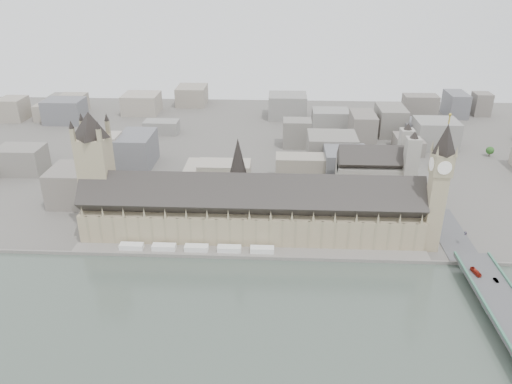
{
  "coord_description": "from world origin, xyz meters",
  "views": [
    {
      "loc": [
        20.77,
        -329.69,
        203.12
      ],
      "look_at": [
        3.61,
        29.89,
        34.68
      ],
      "focal_mm": 35.0,
      "sensor_mm": 36.0,
      "label": 1
    }
  ],
  "objects_px": {
    "palace_of_westminster": "(251,211)",
    "car_approach": "(466,233)",
    "westminster_bridge": "(512,326)",
    "elizabeth_tower": "(439,179)",
    "red_bus_north": "(476,272)",
    "car_silver": "(496,280)",
    "victoria_tower": "(96,167)",
    "westminster_abbey": "(376,174)"
  },
  "relations": [
    {
      "from": "westminster_abbey",
      "to": "red_bus_north",
      "type": "distance_m",
      "value": 143.96
    },
    {
      "from": "elizabeth_tower",
      "to": "palace_of_westminster",
      "type": "bearing_deg",
      "value": 175.15
    },
    {
      "from": "westminster_abbey",
      "to": "red_bus_north",
      "type": "relative_size",
      "value": 6.69
    },
    {
      "from": "victoria_tower",
      "to": "westminster_abbey",
      "type": "relative_size",
      "value": 1.47
    },
    {
      "from": "victoria_tower",
      "to": "westminster_bridge",
      "type": "bearing_deg",
      "value": -21.78
    },
    {
      "from": "victoria_tower",
      "to": "elizabeth_tower",
      "type": "bearing_deg",
      "value": -3.96
    },
    {
      "from": "victoria_tower",
      "to": "red_bus_north",
      "type": "bearing_deg",
      "value": -13.61
    },
    {
      "from": "victoria_tower",
      "to": "westminster_abbey",
      "type": "bearing_deg",
      "value": 16.5
    },
    {
      "from": "palace_of_westminster",
      "to": "westminster_bridge",
      "type": "relative_size",
      "value": 0.82
    },
    {
      "from": "westminster_abbey",
      "to": "red_bus_north",
      "type": "bearing_deg",
      "value": -71.83
    },
    {
      "from": "elizabeth_tower",
      "to": "car_approach",
      "type": "xyz_separation_m",
      "value": [
        28.94,
        5.42,
        -47.2
      ]
    },
    {
      "from": "car_approach",
      "to": "elizabeth_tower",
      "type": "bearing_deg",
      "value": -154.29
    },
    {
      "from": "victoria_tower",
      "to": "car_approach",
      "type": "bearing_deg",
      "value": -2.49
    },
    {
      "from": "red_bus_north",
      "to": "car_approach",
      "type": "relative_size",
      "value": 2.32
    },
    {
      "from": "palace_of_westminster",
      "to": "westminster_abbey",
      "type": "xyz_separation_m",
      "value": [
        110.92,
        75.3,
        2.38
      ]
    },
    {
      "from": "victoria_tower",
      "to": "westminster_abbey",
      "type": "height_order",
      "value": "victoria_tower"
    },
    {
      "from": "westminster_abbey",
      "to": "car_approach",
      "type": "height_order",
      "value": "westminster_abbey"
    },
    {
      "from": "westminster_bridge",
      "to": "westminster_abbey",
      "type": "bearing_deg",
      "value": 105.64
    },
    {
      "from": "westminster_bridge",
      "to": "victoria_tower",
      "type": "bearing_deg",
      "value": 158.22
    },
    {
      "from": "palace_of_westminster",
      "to": "car_silver",
      "type": "bearing_deg",
      "value": -22.5
    },
    {
      "from": "car_silver",
      "to": "elizabeth_tower",
      "type": "bearing_deg",
      "value": 107.36
    },
    {
      "from": "red_bus_north",
      "to": "car_approach",
      "type": "bearing_deg",
      "value": 65.61
    },
    {
      "from": "westminster_bridge",
      "to": "car_silver",
      "type": "relative_size",
      "value": 67.69
    },
    {
      "from": "palace_of_westminster",
      "to": "red_bus_north",
      "type": "xyz_separation_m",
      "value": [
        155.62,
        -60.89,
        -11.04
      ]
    },
    {
      "from": "westminster_abbey",
      "to": "victoria_tower",
      "type": "bearing_deg",
      "value": -163.5
    },
    {
      "from": "palace_of_westminster",
      "to": "car_approach",
      "type": "distance_m",
      "value": 167.48
    },
    {
      "from": "victoria_tower",
      "to": "car_approach",
      "type": "height_order",
      "value": "victoria_tower"
    },
    {
      "from": "palace_of_westminster",
      "to": "car_approach",
      "type": "relative_size",
      "value": 60.4
    },
    {
      "from": "palace_of_westminster",
      "to": "westminster_bridge",
      "type": "xyz_separation_m",
      "value": [
        162.0,
        -107.2,
        -17.58
      ]
    },
    {
      "from": "palace_of_westminster",
      "to": "victoria_tower",
      "type": "bearing_deg",
      "value": 177.04
    },
    {
      "from": "elizabeth_tower",
      "to": "red_bus_north",
      "type": "height_order",
      "value": "elizabeth_tower"
    },
    {
      "from": "elizabeth_tower",
      "to": "car_silver",
      "type": "xyz_separation_m",
      "value": [
        28.14,
        -57.13,
        -47.05
      ]
    },
    {
      "from": "car_silver",
      "to": "car_approach",
      "type": "height_order",
      "value": "car_silver"
    },
    {
      "from": "westminster_abbey",
      "to": "westminster_bridge",
      "type": "bearing_deg",
      "value": -74.36
    },
    {
      "from": "palace_of_westminster",
      "to": "red_bus_north",
      "type": "bearing_deg",
      "value": -21.37
    },
    {
      "from": "palace_of_westminster",
      "to": "car_approach",
      "type": "xyz_separation_m",
      "value": [
        166.94,
        -6.28,
        -11.82
      ]
    },
    {
      "from": "palace_of_westminster",
      "to": "car_silver",
      "type": "xyz_separation_m",
      "value": [
        166.14,
        -68.83,
        -11.66
      ]
    },
    {
      "from": "westminster_bridge",
      "to": "westminster_abbey",
      "type": "relative_size",
      "value": 4.78
    },
    {
      "from": "elizabeth_tower",
      "to": "car_silver",
      "type": "distance_m",
      "value": 79.18
    },
    {
      "from": "palace_of_westminster",
      "to": "victoria_tower",
      "type": "height_order",
      "value": "victoria_tower"
    },
    {
      "from": "elizabeth_tower",
      "to": "westminster_bridge",
      "type": "bearing_deg",
      "value": -75.89
    },
    {
      "from": "palace_of_westminster",
      "to": "victoria_tower",
      "type": "xyz_separation_m",
      "value": [
        -122.0,
        6.3,
        32.5
      ]
    }
  ]
}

